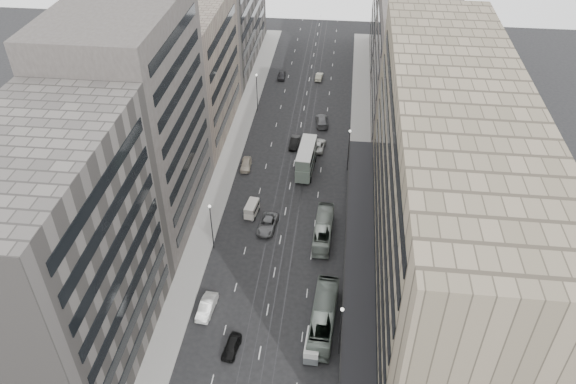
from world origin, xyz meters
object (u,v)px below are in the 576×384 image
at_px(sedan_0, 232,346).
at_px(sedan_1, 207,307).
at_px(bus_near, 323,316).
at_px(double_decker, 306,158).
at_px(panel_van, 252,209).
at_px(sedan_2, 267,224).
at_px(bus_far, 323,229).
at_px(vw_microbus, 313,346).

height_order(sedan_0, sedan_1, sedan_1).
height_order(bus_near, double_decker, double_decker).
distance_m(panel_van, sedan_2, 4.28).
height_order(bus_near, sedan_1, bus_near).
xyz_separation_m(bus_near, double_decker, (-5.16, 34.60, 1.00)).
bearing_deg(bus_far, sedan_2, -5.04).
relative_size(double_decker, sedan_1, 1.87).
bearing_deg(bus_near, bus_far, -83.26).
distance_m(bus_far, vw_microbus, 21.63).
distance_m(double_decker, panel_van, 15.36).
bearing_deg(bus_far, sedan_0, 67.63).
height_order(bus_far, sedan_2, bus_far).
bearing_deg(sedan_1, double_decker, 78.39).
xyz_separation_m(double_decker, sedan_2, (-4.68, -16.31, -1.93)).
height_order(bus_far, panel_van, bus_far).
distance_m(bus_far, double_decker, 17.87).
bearing_deg(double_decker, sedan_1, -103.35).
bearing_deg(sedan_0, vw_microbus, 12.03).
bearing_deg(vw_microbus, sedan_0, -172.74).
xyz_separation_m(bus_far, sedan_0, (-9.98, -22.41, -0.77)).
height_order(vw_microbus, panel_van, vw_microbus).
distance_m(bus_far, panel_van, 12.45).
height_order(sedan_0, sedan_2, sedan_2).
relative_size(bus_near, sedan_0, 2.92).
xyz_separation_m(vw_microbus, panel_van, (-11.76, 25.73, -0.06)).
distance_m(panel_van, sedan_0, 26.57).
bearing_deg(sedan_1, vw_microbus, -13.98).
xyz_separation_m(double_decker, vw_microbus, (4.12, -38.98, -1.40)).
distance_m(double_decker, sedan_0, 40.24).
bearing_deg(bus_near, panel_van, -55.79).
height_order(double_decker, sedan_1, double_decker).
bearing_deg(double_decker, vw_microbus, -80.39).
height_order(double_decker, vw_microbus, double_decker).
relative_size(bus_far, panel_van, 2.82).
bearing_deg(bus_far, panel_van, -17.58).
bearing_deg(sedan_0, sedan_1, 134.92).
bearing_deg(panel_van, double_decker, 67.89).
bearing_deg(sedan_2, bus_far, -1.39).
distance_m(bus_near, sedan_1, 15.52).
xyz_separation_m(sedan_0, sedan_2, (1.19, 23.44, 0.06)).
bearing_deg(sedan_2, sedan_0, -87.60).
height_order(bus_far, vw_microbus, bus_far).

